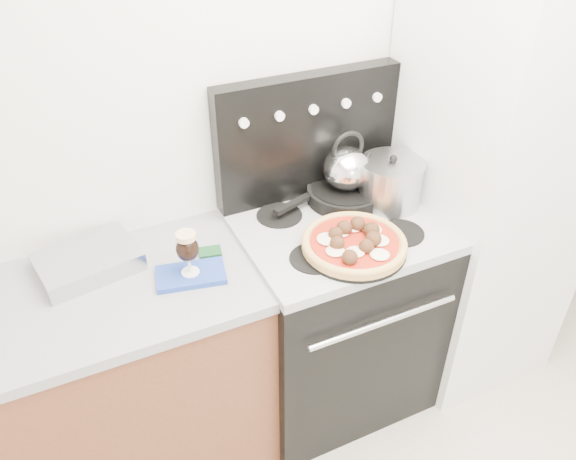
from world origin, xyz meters
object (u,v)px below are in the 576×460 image
fridge (487,181)px  skillet (345,194)px  tea_kettle (347,165)px  pizza_pan (354,249)px  base_cabinet (66,403)px  oven_mitt (191,275)px  beer_glass (188,253)px  stove_body (333,316)px  pizza (354,241)px  stock_pot (390,184)px

fridge → skillet: bearing=163.9°
fridge → tea_kettle: bearing=163.9°
fridge → pizza_pan: (-0.73, -0.14, -0.02)m
base_cabinet → oven_mitt: size_ratio=6.18×
skillet → beer_glass: bearing=-165.6°
beer_glass → tea_kettle: bearing=14.4°
fridge → skillet: 0.61m
stove_body → pizza: pizza is taller
stove_body → base_cabinet: bearing=178.7°
tea_kettle → pizza_pan: bearing=-132.4°
pizza → fridge: bearing=10.8°
base_cabinet → beer_glass: (0.51, -0.06, 0.57)m
base_cabinet → stock_pot: size_ratio=5.91×
stock_pot → oven_mitt: bearing=-174.2°
base_cabinet → skillet: (1.22, 0.12, 0.52)m
stove_body → oven_mitt: 0.76m
base_cabinet → fridge: (1.80, -0.05, 0.52)m
fridge → beer_glass: (-1.30, -0.01, 0.05)m
beer_glass → pizza_pan: bearing=-12.6°
skillet → oven_mitt: bearing=-165.6°
stove_body → tea_kettle: 0.66m
skillet → tea_kettle: 0.13m
skillet → stock_pot: bearing=-32.7°
skillet → stock_pot: size_ratio=1.26×
pizza_pan → fridge: bearing=10.8°
beer_glass → skillet: size_ratio=0.54×
oven_mitt → skillet: skillet is taller
base_cabinet → oven_mitt: 0.70m
beer_glass → pizza: size_ratio=0.45×
oven_mitt → beer_glass: bearing=0.0°
base_cabinet → pizza: pizza is taller
tea_kettle → stock_pot: bearing=-50.7°
skillet → tea_kettle: (0.00, 0.00, 0.13)m
stove_body → fridge: (0.70, -0.03, 0.51)m
pizza_pan → oven_mitt: bearing=167.4°
pizza_pan → beer_glass: bearing=167.4°
beer_glass → fridge: bearing=0.5°
beer_glass → skillet: (0.71, 0.18, -0.06)m
fridge → pizza: (-0.73, -0.14, 0.01)m
oven_mitt → beer_glass: 0.09m
pizza → stock_pot: size_ratio=1.53×
pizza_pan → skillet: skillet is taller
beer_glass → stock_pot: (0.86, 0.09, 0.01)m
base_cabinet → oven_mitt: (0.51, -0.06, 0.48)m
pizza_pan → tea_kettle: 0.37m
pizza_pan → skillet: 0.34m
oven_mitt → skillet: size_ratio=0.76×
oven_mitt → pizza: size_ratio=0.63×
stove_body → stock_pot: size_ratio=3.59×
base_cabinet → stove_body: 1.11m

